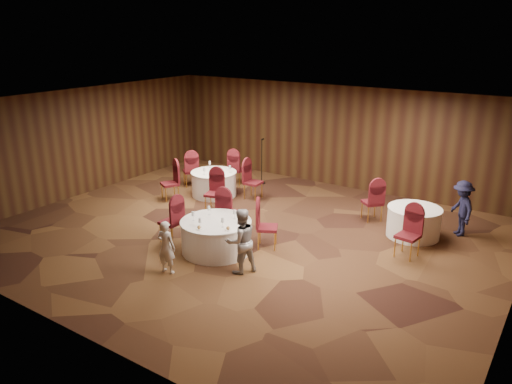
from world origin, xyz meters
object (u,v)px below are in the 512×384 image
Objects in this scene: table_right at (414,222)px; man_c at (462,208)px; mic_stand at (262,171)px; woman_a at (166,247)px; table_left at (214,183)px; table_main at (216,236)px; woman_b at (241,241)px.

table_right is 0.93× the size of man_c.
woman_a is (1.79, -6.34, 0.15)m from mic_stand.
man_c is (4.61, 5.49, 0.12)m from woman_a.
woman_a is at bearing -62.69° from table_left.
table_right is 1.12× the size of woman_a.
table_main is 1.25× the size of table_right.
woman_a is at bearing -75.86° from man_c.
mic_stand is at bearing -81.06° from woman_a.
table_right is 4.58m from woman_b.
table_right is (3.48, 3.36, -0.00)m from table_main.
table_left and table_right have the same top height.
mic_stand is 1.30× the size of woman_a.
woman_a is at bearing -26.06° from woman_b.
man_c is (4.40, 4.08, 0.32)m from table_main.
mic_stand is at bearing 163.91° from table_right.
man_c reaches higher than table_main.
woman_b reaches higher than table_right.
table_left is at bearing -106.70° from mic_stand.
woman_a is (2.33, -4.52, 0.20)m from table_left.
table_main is 1.15× the size of woman_b.
woman_a is at bearing -127.77° from table_right.
table_main is at bearing -68.04° from mic_stand.
man_c is (0.92, 0.73, 0.32)m from table_right.
woman_b is (-2.42, -3.88, 0.33)m from table_right.
table_right is at bearing 177.27° from woman_b.
woman_b reaches higher than woman_a.
man_c is at bearing 42.86° from table_main.
mic_stand reaches higher than table_right.
mic_stand is 6.59m from woman_a.
table_main is 6.01m from man_c.
woman_b is (1.27, 0.88, 0.13)m from woman_a.
woman_b reaches higher than table_left.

